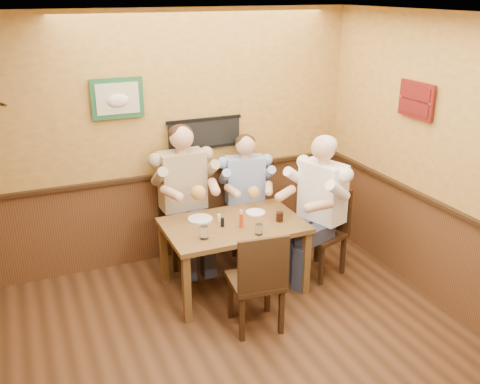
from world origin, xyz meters
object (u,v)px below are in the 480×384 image
object	(u,v)px
diner_tan_shirt	(183,203)
water_glass_left	(204,232)
salt_shaker	(219,218)
water_glass_mid	(259,229)
chair_back_left	(184,221)
diner_blue_polo	(245,200)
chair_back_right	(245,215)
diner_white_elder	(321,214)
pepper_shaker	(222,222)
cola_tumbler	(280,217)
hot_sauce_bottle	(241,220)
chair_near_side	(256,278)
chair_right_end	(320,232)
dining_table	(234,231)

from	to	relation	value
diner_tan_shirt	water_glass_left	xyz separation A→B (m)	(-0.11, -0.99, 0.08)
diner_tan_shirt	salt_shaker	world-z (taller)	diner_tan_shirt
water_glass_left	water_glass_mid	bearing A→B (deg)	-13.75
chair_back_left	salt_shaker	world-z (taller)	chair_back_left
diner_blue_polo	water_glass_left	world-z (taller)	diner_blue_polo
chair_back_right	diner_white_elder	size ratio (longest dim) A/B	0.64
water_glass_left	pepper_shaker	distance (m)	0.32
diner_blue_polo	water_glass_mid	bearing A→B (deg)	-95.86
chair_back_right	diner_white_elder	bearing A→B (deg)	-47.34
diner_white_elder	cola_tumbler	size ratio (longest dim) A/B	14.71
cola_tumbler	hot_sauce_bottle	xyz separation A→B (m)	(-0.42, 0.02, 0.04)
water_glass_mid	pepper_shaker	size ratio (longest dim) A/B	1.17
water_glass_left	cola_tumbler	xyz separation A→B (m)	(0.85, 0.08, -0.02)
diner_blue_polo	diner_tan_shirt	bearing A→B (deg)	-168.28
water_glass_left	hot_sauce_bottle	size ratio (longest dim) A/B	0.77
chair_near_side	diner_tan_shirt	size ratio (longest dim) A/B	0.69
diner_blue_polo	water_glass_left	size ratio (longest dim) A/B	10.04
chair_right_end	diner_tan_shirt	distance (m)	1.56
diner_blue_polo	chair_back_right	bearing A→B (deg)	0.00
diner_tan_shirt	hot_sauce_bottle	xyz separation A→B (m)	(0.32, -0.90, 0.10)
diner_blue_polo	hot_sauce_bottle	world-z (taller)	diner_blue_polo
hot_sauce_bottle	water_glass_left	bearing A→B (deg)	-167.69
chair_right_end	salt_shaker	world-z (taller)	chair_right_end
chair_back_left	water_glass_mid	size ratio (longest dim) A/B	9.45
water_glass_mid	diner_blue_polo	bearing A→B (deg)	72.86
diner_white_elder	water_glass_mid	xyz separation A→B (m)	(-0.87, -0.27, 0.10)
chair_right_end	diner_blue_polo	bearing A→B (deg)	-167.54
chair_back_left	chair_back_right	distance (m)	0.76
diner_tan_shirt	dining_table	bearing A→B (deg)	-71.54
water_glass_mid	cola_tumbler	world-z (taller)	water_glass_mid
diner_tan_shirt	diner_blue_polo	xyz separation A→B (m)	(0.76, 0.01, -0.09)
cola_tumbler	water_glass_left	bearing A→B (deg)	-174.92
salt_shaker	diner_white_elder	bearing A→B (deg)	-8.54
chair_back_left	water_glass_mid	xyz separation A→B (m)	(0.41, -1.12, 0.29)
diner_blue_polo	water_glass_mid	xyz separation A→B (m)	(-0.35, -1.12, 0.16)
dining_table	pepper_shaker	size ratio (longest dim) A/B	15.12
diner_blue_polo	chair_back_left	bearing A→B (deg)	-168.28
diner_white_elder	water_glass_mid	bearing A→B (deg)	-91.81
chair_back_left	chair_near_side	distance (m)	1.50
water_glass_left	cola_tumbler	world-z (taller)	water_glass_left
chair_right_end	salt_shaker	size ratio (longest dim) A/B	12.05
diner_tan_shirt	pepper_shaker	bearing A→B (deg)	-80.92
water_glass_left	cola_tumbler	distance (m)	0.85
chair_right_end	dining_table	bearing A→B (deg)	-113.16
salt_shaker	dining_table	bearing A→B (deg)	-37.43
pepper_shaker	diner_white_elder	bearing A→B (deg)	-2.26
chair_right_end	chair_near_side	xyz separation A→B (m)	(-1.07, -0.63, 0.01)
dining_table	chair_back_right	xyz separation A→B (m)	(0.47, 0.78, -0.21)
water_glass_mid	diner_tan_shirt	bearing A→B (deg)	110.23
hot_sauce_bottle	pepper_shaker	distance (m)	0.19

